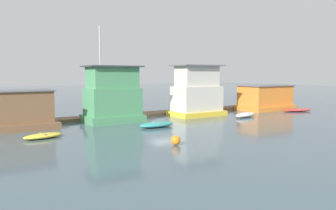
# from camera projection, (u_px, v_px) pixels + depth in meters

# --- Properties ---
(ground_plane) EXTENTS (200.00, 200.00, 0.00)m
(ground_plane) POSITION_uv_depth(u_px,v_px,m) (163.00, 118.00, 33.47)
(ground_plane) COLOR #475B66
(dock_walkway) EXTENTS (42.40, 2.02, 0.30)m
(dock_walkway) POSITION_uv_depth(u_px,v_px,m) (150.00, 114.00, 35.77)
(dock_walkway) COLOR brown
(dock_walkway) RESTS_ON ground_plane
(houseboat_brown) EXTENTS (6.44, 3.34, 3.21)m
(houseboat_brown) POSITION_uv_depth(u_px,v_px,m) (15.00, 111.00, 26.18)
(houseboat_brown) COLOR brown
(houseboat_brown) RESTS_ON ground_plane
(houseboat_green) EXTENTS (5.19, 3.77, 8.76)m
(houseboat_green) POSITION_uv_depth(u_px,v_px,m) (112.00, 96.00, 30.38)
(houseboat_green) COLOR #4C9360
(houseboat_green) RESTS_ON ground_plane
(houseboat_yellow) EXTENTS (5.57, 3.73, 5.43)m
(houseboat_yellow) POSITION_uv_depth(u_px,v_px,m) (197.00, 93.00, 35.14)
(houseboat_yellow) COLOR gold
(houseboat_yellow) RESTS_ON ground_plane
(houseboat_orange) EXTENTS (6.85, 4.18, 3.10)m
(houseboat_orange) POSITION_uv_depth(u_px,v_px,m) (265.00, 98.00, 40.94)
(houseboat_orange) COLOR orange
(houseboat_orange) RESTS_ON ground_plane
(dinghy_yellow) EXTENTS (2.89, 1.70, 0.35)m
(dinghy_yellow) POSITION_uv_depth(u_px,v_px,m) (43.00, 136.00, 22.81)
(dinghy_yellow) COLOR yellow
(dinghy_yellow) RESTS_ON ground_plane
(dinghy_teal) EXTENTS (3.32, 1.64, 0.44)m
(dinghy_teal) POSITION_uv_depth(u_px,v_px,m) (157.00, 124.00, 27.62)
(dinghy_teal) COLOR teal
(dinghy_teal) RESTS_ON ground_plane
(dinghy_white) EXTENTS (3.36, 1.76, 0.48)m
(dinghy_white) POSITION_uv_depth(u_px,v_px,m) (245.00, 115.00, 33.97)
(dinghy_white) COLOR white
(dinghy_white) RESTS_ON ground_plane
(dinghy_red) EXTENTS (3.86, 2.43, 0.36)m
(dinghy_red) POSITION_uv_depth(u_px,v_px,m) (297.00, 110.00, 39.08)
(dinghy_red) COLOR red
(dinghy_red) RESTS_ON ground_plane
(buoy_orange) EXTENTS (0.62, 0.62, 0.62)m
(buoy_orange) POSITION_uv_depth(u_px,v_px,m) (176.00, 140.00, 20.64)
(buoy_orange) COLOR orange
(buoy_orange) RESTS_ON ground_plane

